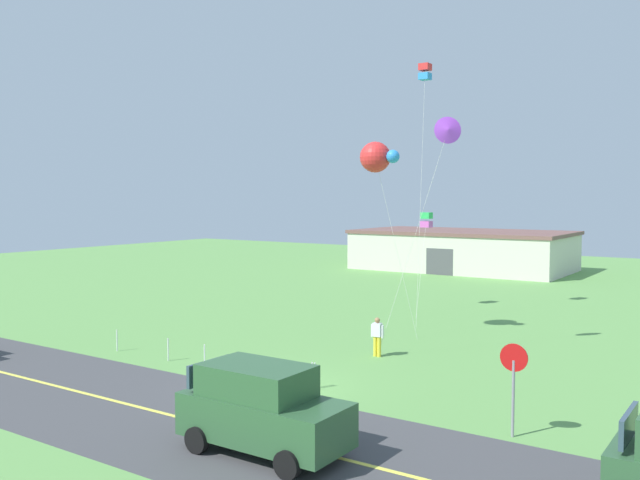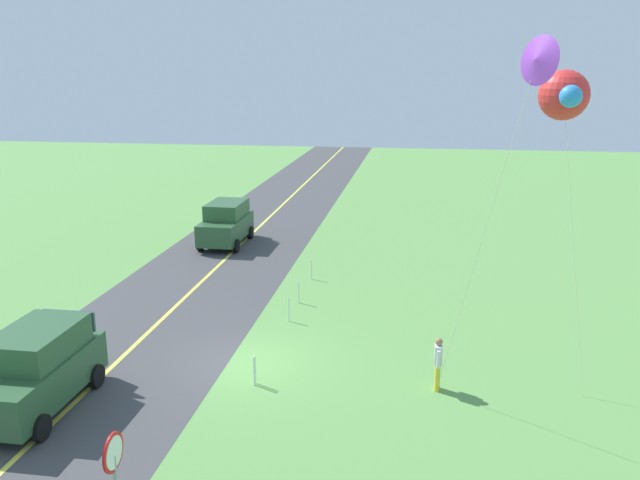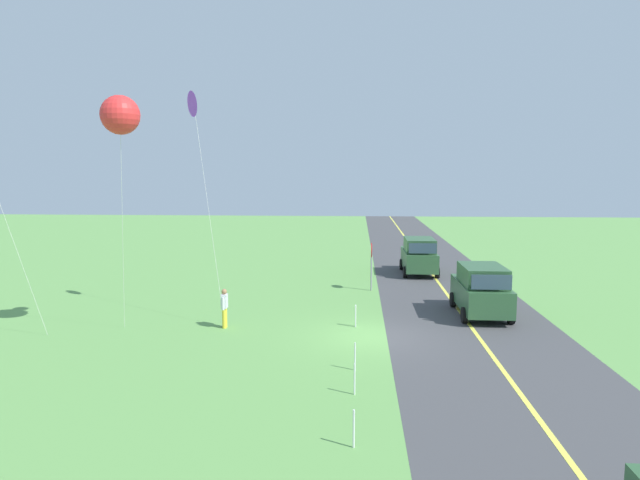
{
  "view_description": "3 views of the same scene",
  "coord_description": "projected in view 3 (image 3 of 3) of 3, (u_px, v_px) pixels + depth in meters",
  "views": [
    {
      "loc": [
        14.23,
        -17.96,
        6.49
      ],
      "look_at": [
        0.14,
        2.88,
        4.89
      ],
      "focal_mm": 38.23,
      "sensor_mm": 36.0,
      "label": 1
    },
    {
      "loc": [
        18.22,
        5.25,
        8.95
      ],
      "look_at": [
        1.73,
        2.7,
        4.58
      ],
      "focal_mm": 36.35,
      "sensor_mm": 36.0,
      "label": 2
    },
    {
      "loc": [
        -20.74,
        0.65,
        6.23
      ],
      "look_at": [
        0.13,
        2.07,
        3.7
      ],
      "focal_mm": 31.16,
      "sensor_mm": 36.0,
      "label": 3
    }
  ],
  "objects": [
    {
      "name": "stop_sign",
      "position": [
        371.0,
        257.0,
        29.39
      ],
      "size": [
        0.76,
        0.08,
        2.56
      ],
      "color": "gray",
      "rests_on": "ground"
    },
    {
      "name": "fence_post_1",
      "position": [
        355.0,
        379.0,
        15.64
      ],
      "size": [
        0.05,
        0.05,
        0.9
      ],
      "primitive_type": "cylinder",
      "color": "silver",
      "rests_on": "ground"
    },
    {
      "name": "person_adult_near",
      "position": [
        224.0,
        307.0,
        22.39
      ],
      "size": [
        0.58,
        0.22,
        1.6
      ],
      "rotation": [
        0.0,
        0.0,
        4.48
      ],
      "color": "yellow",
      "rests_on": "ground"
    },
    {
      "name": "car_suv_foreground",
      "position": [
        481.0,
        290.0,
        24.3
      ],
      "size": [
        4.4,
        2.12,
        2.24
      ],
      "color": "#2D5633",
      "rests_on": "ground"
    },
    {
      "name": "fence_post_3",
      "position": [
        356.0,
        316.0,
        22.63
      ],
      "size": [
        0.05,
        0.05,
        0.9
      ],
      "primitive_type": "cylinder",
      "color": "silver",
      "rests_on": "ground"
    },
    {
      "name": "fence_post_2",
      "position": [
        355.0,
        356.0,
        17.59
      ],
      "size": [
        0.05,
        0.05,
        0.9
      ],
      "primitive_type": "cylinder",
      "color": "silver",
      "rests_on": "ground"
    },
    {
      "name": "ground_plane",
      "position": [
        374.0,
        338.0,
        21.25
      ],
      "size": [
        120.0,
        120.0,
        0.1
      ],
      "primitive_type": "cube",
      "color": "#60994C"
    },
    {
      "name": "kite_red_low",
      "position": [
        194.0,
        105.0,
        23.72
      ],
      "size": [
        2.77,
        2.15,
        9.73
      ],
      "color": "silver",
      "rests_on": "ground"
    },
    {
      "name": "car_parked_east_near",
      "position": [
        419.0,
        255.0,
        34.39
      ],
      "size": [
        4.4,
        2.12,
        2.24
      ],
      "color": "#2D5633",
      "rests_on": "ground"
    },
    {
      "name": "road_centre_stripe",
      "position": [
        480.0,
        339.0,
        20.97
      ],
      "size": [
        120.0,
        0.16,
        0.0
      ],
      "primitive_type": "cube",
      "color": "#E5E04C",
      "rests_on": "asphalt_road"
    },
    {
      "name": "asphalt_road",
      "position": [
        480.0,
        339.0,
        20.97
      ],
      "size": [
        120.0,
        7.0,
        0.0
      ],
      "primitive_type": "cube",
      "color": "#424244",
      "rests_on": "ground"
    },
    {
      "name": "fence_post_0",
      "position": [
        354.0,
        429.0,
        12.61
      ],
      "size": [
        0.05,
        0.05,
        0.9
      ],
      "primitive_type": "cylinder",
      "color": "silver",
      "rests_on": "ground"
    },
    {
      "name": "kite_blue_mid",
      "position": [
        121.0,
        115.0,
        19.87
      ],
      "size": [
        2.43,
        1.65,
        8.99
      ],
      "color": "silver",
      "rests_on": "ground"
    },
    {
      "name": "fence_post_4",
      "position": [
        356.0,
        316.0,
        22.52
      ],
      "size": [
        0.05,
        0.05,
        0.9
      ],
      "primitive_type": "cylinder",
      "color": "silver",
      "rests_on": "ground"
    }
  ]
}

